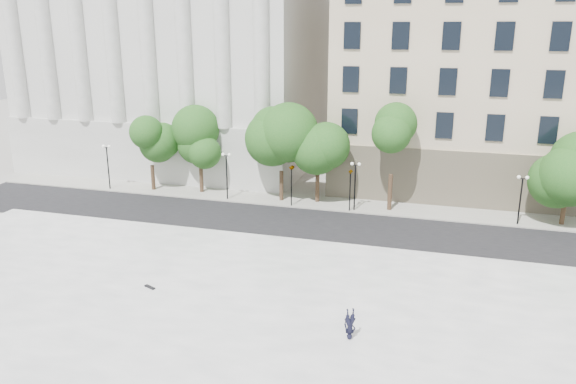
{
  "coord_description": "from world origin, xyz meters",
  "views": [
    {
      "loc": [
        12.28,
        -22.32,
        15.0
      ],
      "look_at": [
        2.99,
        10.0,
        5.08
      ],
      "focal_mm": 35.0,
      "sensor_mm": 36.0,
      "label": 1
    }
  ],
  "objects_px": {
    "traffic_light_west": "(291,165)",
    "traffic_light_east": "(351,170)",
    "person_lying": "(350,335)",
    "skateboard": "(150,287)"
  },
  "relations": [
    {
      "from": "traffic_light_east",
      "to": "person_lying",
      "type": "bearing_deg",
      "value": -79.96
    },
    {
      "from": "traffic_light_east",
      "to": "person_lying",
      "type": "height_order",
      "value": "traffic_light_east"
    },
    {
      "from": "traffic_light_west",
      "to": "traffic_light_east",
      "type": "bearing_deg",
      "value": 0.0
    },
    {
      "from": "traffic_light_east",
      "to": "skateboard",
      "type": "height_order",
      "value": "traffic_light_east"
    },
    {
      "from": "traffic_light_west",
      "to": "skateboard",
      "type": "bearing_deg",
      "value": -100.51
    },
    {
      "from": "skateboard",
      "to": "person_lying",
      "type": "bearing_deg",
      "value": 12.16
    },
    {
      "from": "traffic_light_east",
      "to": "traffic_light_west",
      "type": "bearing_deg",
      "value": -180.0
    },
    {
      "from": "traffic_light_west",
      "to": "person_lying",
      "type": "bearing_deg",
      "value": -67.03
    },
    {
      "from": "person_lying",
      "to": "skateboard",
      "type": "relative_size",
      "value": 2.05
    },
    {
      "from": "person_lying",
      "to": "traffic_light_east",
      "type": "bearing_deg",
      "value": 76.84
    }
  ]
}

